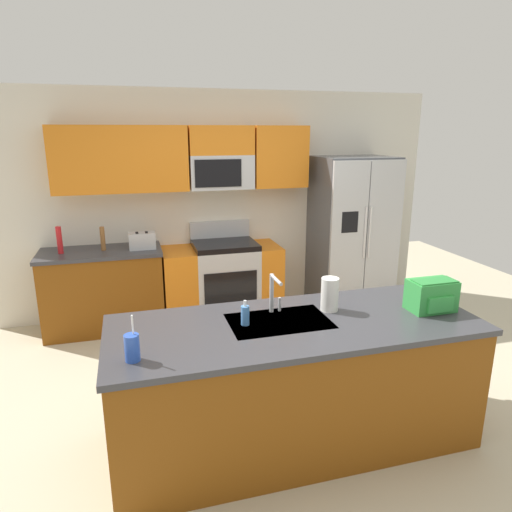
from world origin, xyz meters
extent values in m
plane|color=beige|center=(0.00, 0.00, 0.00)|extent=(9.00, 9.00, 0.00)
cube|color=silver|center=(0.00, 2.15, 1.30)|extent=(5.20, 0.10, 2.60)
cube|color=orange|center=(-1.50, 1.94, 1.85)|extent=(0.70, 0.32, 0.70)
cube|color=orange|center=(-0.80, 1.94, 1.85)|extent=(0.71, 0.32, 0.70)
cube|color=orange|center=(0.63, 1.94, 1.85)|extent=(0.63, 0.32, 0.70)
cube|color=#B7BABF|center=(-0.06, 1.94, 1.69)|extent=(0.72, 0.32, 0.38)
cube|color=black|center=(-0.12, 1.78, 1.69)|extent=(0.52, 0.01, 0.30)
cube|color=orange|center=(-0.06, 1.94, 2.04)|extent=(0.72, 0.32, 0.32)
cube|color=brown|center=(-1.43, 1.80, 0.43)|extent=(1.25, 0.60, 0.86)
cube|color=#38383D|center=(-1.43, 1.80, 0.88)|extent=(1.28, 0.63, 0.04)
cube|color=#B7BABF|center=(-0.06, 1.80, 0.42)|extent=(0.72, 0.60, 0.84)
cube|color=black|center=(-0.06, 1.50, 0.45)|extent=(0.60, 0.01, 0.36)
cube|color=black|center=(-0.06, 1.80, 0.87)|extent=(0.72, 0.60, 0.06)
cube|color=#B7BABF|center=(-0.06, 2.07, 1.00)|extent=(0.72, 0.06, 0.20)
cube|color=orange|center=(-0.60, 1.80, 0.42)|extent=(0.36, 0.60, 0.84)
cube|color=orange|center=(0.44, 1.80, 0.42)|extent=(0.28, 0.60, 0.84)
cube|color=#4C4F54|center=(1.52, 1.75, 0.93)|extent=(0.90, 0.70, 1.85)
cube|color=#B7BABF|center=(1.29, 1.38, 0.93)|extent=(0.44, 0.04, 1.81)
cube|color=#B7BABF|center=(1.74, 1.38, 0.93)|extent=(0.44, 0.04, 1.81)
cylinder|color=silver|center=(1.49, 1.35, 1.02)|extent=(0.02, 0.02, 0.60)
cylinder|color=silver|center=(1.55, 1.35, 1.02)|extent=(0.02, 0.02, 0.60)
cube|color=black|center=(1.29, 1.36, 1.15)|extent=(0.20, 0.00, 0.24)
cube|color=brown|center=(-0.07, -0.56, 0.43)|extent=(2.45, 0.92, 0.86)
cube|color=#38383D|center=(-0.07, -0.56, 0.88)|extent=(2.49, 0.96, 0.04)
cube|color=#B7BABF|center=(-0.17, -0.51, 0.89)|extent=(0.68, 0.44, 0.03)
cube|color=#B7BABF|center=(-0.98, 1.75, 0.99)|extent=(0.28, 0.16, 0.18)
cube|color=black|center=(-1.03, 1.75, 1.08)|extent=(0.03, 0.11, 0.01)
cube|color=black|center=(-0.93, 1.75, 1.08)|extent=(0.03, 0.11, 0.01)
cylinder|color=brown|center=(-1.39, 1.80, 1.03)|extent=(0.05, 0.05, 0.26)
cylinder|color=red|center=(-1.82, 1.78, 1.04)|extent=(0.06, 0.06, 0.29)
cylinder|color=#B7BABF|center=(-0.17, -0.34, 1.04)|extent=(0.03, 0.03, 0.28)
cylinder|color=#B7BABF|center=(-0.17, -0.44, 1.17)|extent=(0.02, 0.20, 0.02)
cylinder|color=#B7BABF|center=(-0.11, -0.34, 0.95)|extent=(0.02, 0.02, 0.10)
cylinder|color=blue|center=(-1.13, -0.81, 0.98)|extent=(0.08, 0.08, 0.16)
cylinder|color=white|center=(-1.12, -0.81, 1.11)|extent=(0.01, 0.03, 0.14)
cylinder|color=#4C8CD8|center=(-0.41, -0.51, 0.97)|extent=(0.06, 0.06, 0.13)
cylinder|color=white|center=(-0.41, -0.51, 1.05)|extent=(0.02, 0.02, 0.04)
cylinder|color=white|center=(0.23, -0.42, 1.02)|extent=(0.12, 0.12, 0.24)
cube|color=green|center=(0.93, -0.62, 1.01)|extent=(0.32, 0.20, 0.22)
cube|color=#2B8238|center=(0.93, -0.64, 1.11)|extent=(0.30, 0.14, 0.03)
cube|color=green|center=(0.93, -0.72, 0.98)|extent=(0.20, 0.03, 0.11)
camera|label=1|loc=(-1.10, -3.21, 2.13)|focal=31.93mm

